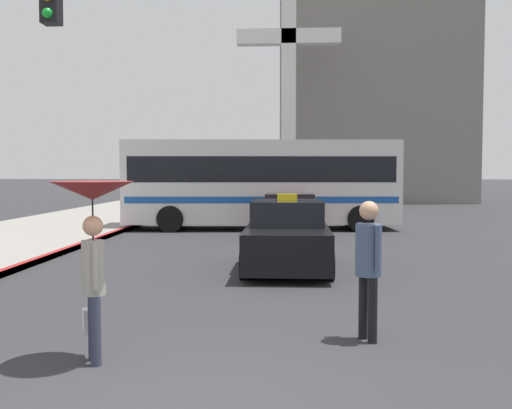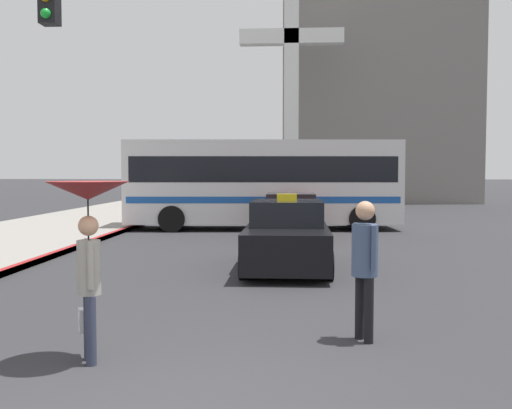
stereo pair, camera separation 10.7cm
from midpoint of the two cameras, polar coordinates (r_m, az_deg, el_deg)
The scene contains 7 objects.
ground_plane at distance 6.07m, azimuth -8.61°, elevation -18.15°, with size 300.00×300.00×0.00m, color #2D2D30.
taxi at distance 13.42m, azimuth 2.76°, elevation -3.21°, with size 1.91×4.08×1.70m.
sedan_red at distance 19.82m, azimuth 3.08°, elevation -1.19°, with size 1.91×4.66×1.46m.
city_bus at distance 22.63m, azimuth 0.36°, elevation 2.31°, with size 10.30×3.24×3.32m.
pedestrian_with_umbrella at distance 7.06m, azimuth -15.71°, elevation -1.46°, with size 0.94×0.94×2.09m.
pedestrian_man at distance 7.87m, azimuth 10.27°, elevation -4.92°, with size 0.45×0.47×1.82m.
monument_cross at distance 37.81m, azimuth 3.04°, elevation 12.36°, with size 6.37×0.90×14.47m.
Camera 1 is at (1.12, -5.53, 2.21)m, focal length 42.00 mm.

